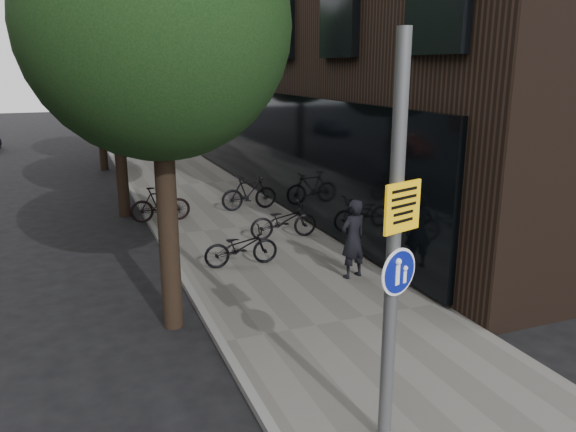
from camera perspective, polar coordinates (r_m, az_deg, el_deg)
sidewalk at (r=16.39m, az=-5.20°, el=-1.35°), size 4.50×60.00×0.12m
curb_edge at (r=15.93m, az=-12.98°, el=-2.13°), size 0.15×60.00×0.13m
street_tree_near at (r=9.90m, az=-12.86°, el=17.31°), size 4.40×4.40×7.50m
street_tree_mid at (r=18.33m, az=-17.22°, el=15.79°), size 5.00×5.00×7.80m
street_tree_far at (r=27.31m, az=-18.88°, el=15.17°), size 5.00×5.00×7.80m
signpost at (r=6.55m, az=10.65°, el=-3.39°), size 0.55×0.21×4.93m
pedestrian at (r=12.33m, az=6.63°, el=-2.32°), size 0.72×0.56×1.76m
parked_bike_facade_near at (r=15.17m, az=-0.46°, el=-0.47°), size 1.89×0.75×0.98m
parked_bike_facade_far at (r=18.25m, az=-3.99°, el=2.36°), size 1.85×0.54×1.11m
parked_bike_curb_near at (r=13.13m, az=-4.80°, el=-3.13°), size 1.77×0.68×0.92m
parked_bike_curb_far at (r=17.25m, az=-12.85°, el=1.19°), size 1.79×0.62×1.06m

